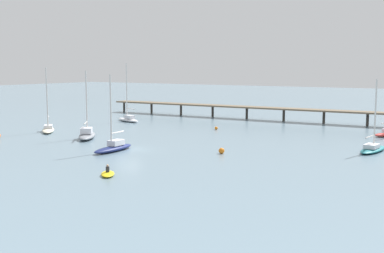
# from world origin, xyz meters

# --- Properties ---
(ground_plane) EXTENTS (400.00, 400.00, 0.00)m
(ground_plane) POSITION_xyz_m (0.00, 0.00, 0.00)
(ground_plane) COLOR slate
(pier) EXTENTS (73.25, 6.11, 6.23)m
(pier) POSITION_xyz_m (9.88, 42.21, 2.96)
(pier) COLOR brown
(pier) RESTS_ON ground_plane
(sailboat_navy) EXTENTS (2.28, 7.23, 9.73)m
(sailboat_navy) POSITION_xyz_m (-1.09, -2.19, 0.63)
(sailboat_navy) COLOR navy
(sailboat_navy) RESTS_ON ground_plane
(sailboat_white) EXTENTS (7.32, 4.14, 11.29)m
(sailboat_white) POSITION_xyz_m (-21.32, 24.93, 0.70)
(sailboat_white) COLOR white
(sailboat_white) RESTS_ON ground_plane
(sailboat_cream) EXTENTS (6.55, 6.43, 10.52)m
(sailboat_cream) POSITION_xyz_m (-22.75, 6.19, 0.61)
(sailboat_cream) COLOR beige
(sailboat_cream) RESTS_ON ground_plane
(sailboat_teal) EXTENTS (2.72, 7.28, 9.16)m
(sailboat_teal) POSITION_xyz_m (26.80, 15.14, 0.53)
(sailboat_teal) COLOR #1E727A
(sailboat_teal) RESTS_ON ground_plane
(sailboat_gray) EXTENTS (6.52, 7.52, 10.11)m
(sailboat_gray) POSITION_xyz_m (-11.88, 4.05, 0.69)
(sailboat_gray) COLOR gray
(sailboat_gray) RESTS_ON ground_plane
(dinghy_yellow) EXTENTS (2.83, 3.04, 1.14)m
(dinghy_yellow) POSITION_xyz_m (7.89, -13.24, 0.21)
(dinghy_yellow) COLOR yellow
(dinghy_yellow) RESTS_ON ground_plane
(mooring_buoy_inner) EXTENTS (0.55, 0.55, 0.55)m
(mooring_buoy_inner) POSITION_xyz_m (-0.66, 23.34, 0.27)
(mooring_buoy_inner) COLOR orange
(mooring_buoy_inner) RESTS_ON ground_plane
(mooring_buoy_mid) EXTENTS (0.73, 0.73, 0.73)m
(mooring_buoy_mid) POSITION_xyz_m (11.38, 3.60, 0.36)
(mooring_buoy_mid) COLOR orange
(mooring_buoy_mid) RESTS_ON ground_plane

